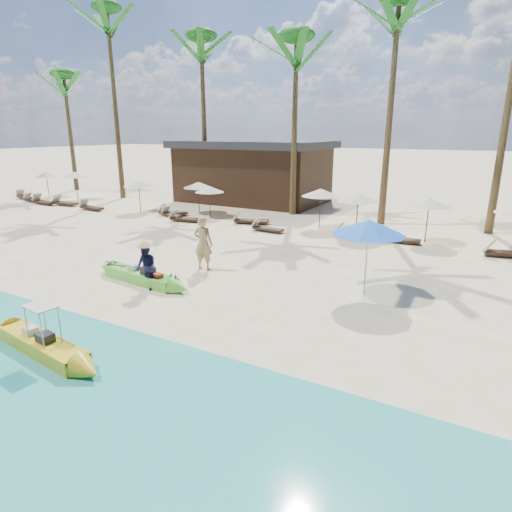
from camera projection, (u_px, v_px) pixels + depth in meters
The scene contains 35 objects.
ground at pixel (199, 300), 13.03m from camera, with size 240.00×240.00×0.00m, color #F9EBB8.
wet_sand_strip at pixel (55, 380), 8.83m from camera, with size 240.00×4.50×0.01m, color tan.
green_canoe at pixel (141, 276), 14.53m from camera, with size 4.89×0.95×0.62m.
yellow_canoe at pixel (42, 345), 9.88m from camera, with size 4.75×0.98×1.23m.
tourist at pixel (203, 243), 15.64m from camera, with size 0.73×0.48×2.01m, color tan.
vendor_green at pixel (146, 267), 13.74m from camera, with size 0.74×0.57×1.51m, color #141639.
blue_umbrella at pixel (369, 227), 12.88m from camera, with size 2.23×2.23×2.40m.
resort_parasol_0 at pixel (46, 174), 32.88m from camera, with size 1.90×1.90×1.95m.
lounger_0_left at pixel (24, 196), 32.35m from camera, with size 1.90×0.96×0.62m.
lounger_0_right at pixel (33, 200), 30.94m from camera, with size 1.69×0.53×0.57m.
resort_parasol_1 at pixel (75, 175), 31.76m from camera, with size 1.99×1.99×2.05m.
lounger_1_left at pixel (43, 201), 30.03m from camera, with size 2.01×0.68×0.68m.
lounger_1_right at pixel (64, 202), 29.56m from camera, with size 1.99×0.70×0.67m.
resort_parasol_2 at pixel (139, 183), 26.88m from camera, with size 1.95×1.95×2.01m.
lounger_2_left at pixel (90, 207), 27.89m from camera, with size 1.89×0.69×0.63m.
resort_parasol_3 at pixel (198, 185), 26.46m from camera, with size 1.88×1.88×1.93m.
lounger_3_left at pixel (171, 212), 26.16m from camera, with size 1.91×0.99×0.62m.
lounger_3_right at pixel (171, 214), 25.62m from camera, with size 1.69×0.94×0.55m.
resort_parasol_4 at pixel (209, 189), 25.32m from camera, with size 1.76×1.76×1.82m.
lounger_4_left at pixel (183, 218), 24.34m from camera, with size 1.83×0.82×0.60m.
lounger_4_right at pixel (249, 220), 23.72m from camera, with size 2.07×1.16×0.67m.
resort_parasol_5 at pixel (321, 193), 22.28m from camera, with size 2.02×2.02×2.08m.
lounger_5_left at pixel (266, 228), 21.90m from camera, with size 1.76×0.64×0.59m.
resort_parasol_6 at pixel (358, 197), 20.47m from camera, with size 2.06×2.06×2.13m.
lounger_6_left at pixel (362, 236), 20.13m from camera, with size 1.91×0.83×0.63m.
lounger_6_right at pixel (352, 234), 20.59m from camera, with size 1.83×0.68×0.61m.
resort_parasol_7 at pixel (429, 202), 19.33m from camera, with size 2.00×2.00×2.06m.
lounger_7_left at pixel (397, 238), 19.70m from camera, with size 1.87×0.69×0.62m.
lounger_7_right at pixel (506, 252), 17.43m from camera, with size 2.04×0.94×0.67m.
palm_0 at pixel (65, 91), 35.21m from camera, with size 2.08×2.08×9.90m.
palm_1 at pixel (110, 44), 29.98m from camera, with size 2.08×2.08×13.60m.
palm_2 at pixel (202, 64), 27.97m from camera, with size 2.08×2.08×11.33m.
palm_3 at pixel (296, 64), 24.16m from camera, with size 2.08×2.08×10.52m.
palm_4 at pixel (396, 37), 21.13m from camera, with size 2.08×2.08×11.70m.
pavilion_west at pixel (253, 171), 30.82m from camera, with size 10.80×6.60×4.30m.
Camera 1 is at (7.40, -9.76, 4.96)m, focal length 30.00 mm.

